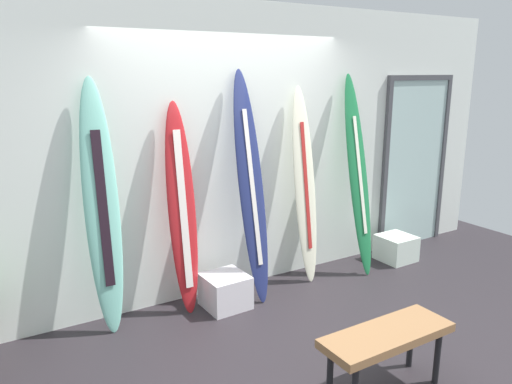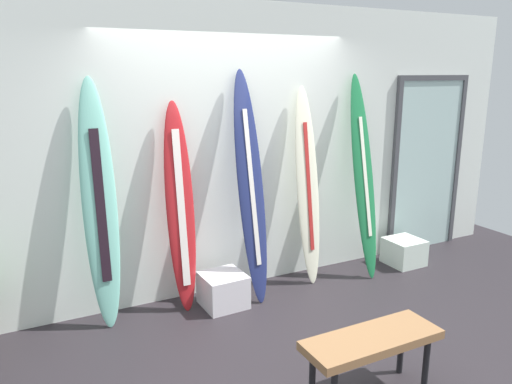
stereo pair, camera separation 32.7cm
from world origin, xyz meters
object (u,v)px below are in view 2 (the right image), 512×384
object	(u,v)px
bench	(372,344)
display_block_center	(223,290)
surfboard_emerald	(364,178)
surfboard_crimson	(180,210)
surfboard_ivory	(308,189)
surfboard_navy	(251,189)
display_block_left	(404,252)
surfboard_seafoam	(100,206)
glass_door	(427,162)

from	to	relation	value
bench	display_block_center	bearing A→B (deg)	101.72
surfboard_emerald	surfboard_crimson	bearing A→B (deg)	177.13
display_block_center	surfboard_ivory	bearing A→B (deg)	8.92
surfboard_navy	display_block_left	size ratio (longest dim) A/B	5.68
surfboard_navy	surfboard_seafoam	bearing A→B (deg)	176.21
surfboard_crimson	surfboard_ivory	world-z (taller)	surfboard_ivory
display_block_left	bench	world-z (taller)	bench
surfboard_crimson	bench	world-z (taller)	surfboard_crimson
display_block_center	surfboard_emerald	bearing A→B (deg)	2.27
surfboard_ivory	display_block_left	bearing A→B (deg)	-7.01
display_block_left	bench	bearing A→B (deg)	-138.37
surfboard_seafoam	surfboard_ivory	world-z (taller)	surfboard_seafoam
glass_door	bench	bearing A→B (deg)	-140.93
surfboard_ivory	display_block_left	size ratio (longest dim) A/B	5.25
surfboard_ivory	glass_door	distance (m)	1.84
surfboard_seafoam	glass_door	distance (m)	3.88
surfboard_emerald	bench	distance (m)	2.28
surfboard_ivory	bench	xyz separation A→B (m)	(-0.67, -1.85, -0.59)
surfboard_emerald	glass_door	xyz separation A→B (m)	(1.19, 0.28, 0.03)
surfboard_ivory	surfboard_navy	bearing A→B (deg)	-173.64
surfboard_crimson	surfboard_ivory	distance (m)	1.36
surfboard_crimson	surfboard_ivory	xyz separation A→B (m)	(1.35, -0.01, 0.05)
surfboard_crimson	bench	size ratio (longest dim) A/B	1.99
display_block_left	glass_door	xyz separation A→B (m)	(0.59, 0.34, 0.94)
surfboard_emerald	display_block_center	size ratio (longest dim) A/B	5.31
surfboard_crimson	surfboard_seafoam	bearing A→B (deg)	179.30
surfboard_seafoam	display_block_center	size ratio (longest dim) A/B	5.28
surfboard_seafoam	bench	distance (m)	2.41
surfboard_crimson	surfboard_emerald	bearing A→B (deg)	-2.87
surfboard_ivory	surfboard_seafoam	bearing A→B (deg)	179.61
surfboard_emerald	display_block_left	size ratio (longest dim) A/B	5.56
display_block_left	surfboard_seafoam	bearing A→B (deg)	177.10
surfboard_seafoam	surfboard_emerald	world-z (taller)	surfboard_emerald
display_block_center	surfboard_navy	bearing A→B (deg)	14.04
display_block_center	bench	xyz separation A→B (m)	(0.35, -1.69, 0.24)
surfboard_ivory	bench	distance (m)	2.05
surfboard_seafoam	glass_door	world-z (taller)	surfboard_seafoam
surfboard_seafoam	bench	bearing A→B (deg)	-53.46
surfboard_navy	glass_door	distance (m)	2.53
display_block_left	bench	size ratio (longest dim) A/B	0.40
surfboard_emerald	glass_door	distance (m)	1.22
surfboard_navy	display_block_left	xyz separation A→B (m)	(1.92, -0.08, -0.93)
surfboard_crimson	display_block_left	size ratio (longest dim) A/B	4.97
surfboard_navy	glass_door	bearing A→B (deg)	5.90
surfboard_crimson	glass_door	bearing A→B (deg)	3.20
surfboard_crimson	surfboard_emerald	xyz separation A→B (m)	(1.99, -0.10, 0.11)
bench	surfboard_crimson	bearing A→B (deg)	110.29
surfboard_emerald	display_block_center	distance (m)	1.89
surfboard_seafoam	surfboard_navy	bearing A→B (deg)	-3.79
glass_door	display_block_center	bearing A→B (deg)	-173.12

